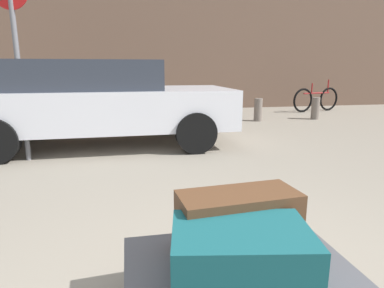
{
  "coord_description": "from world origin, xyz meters",
  "views": [
    {
      "loc": [
        -0.51,
        -1.38,
        1.29
      ],
      "look_at": [
        0.0,
        1.2,
        0.69
      ],
      "focal_mm": 30.92,
      "sensor_mm": 36.0,
      "label": 1
    }
  ],
  "objects_px": {
    "luggage_cart": "(239,280)",
    "parked_car": "(99,101)",
    "bollard_kerb_mid": "(315,108)",
    "no_parking_sign": "(16,48)",
    "suitcase_teal_stacked_top": "(241,256)",
    "bollard_kerb_near": "(258,110)",
    "duffel_bag_brown_front_right": "(238,220)",
    "bicycle_leaning": "(316,99)"
  },
  "relations": [
    {
      "from": "luggage_cart",
      "to": "parked_car",
      "type": "bearing_deg",
      "value": 102.42
    },
    {
      "from": "luggage_cart",
      "to": "bollard_kerb_mid",
      "type": "distance_m",
      "value": 7.71
    },
    {
      "from": "luggage_cart",
      "to": "no_parking_sign",
      "type": "bearing_deg",
      "value": 118.17
    },
    {
      "from": "luggage_cart",
      "to": "bollard_kerb_mid",
      "type": "relative_size",
      "value": 1.97
    },
    {
      "from": "suitcase_teal_stacked_top",
      "to": "bollard_kerb_near",
      "type": "bearing_deg",
      "value": 76.96
    },
    {
      "from": "duffel_bag_brown_front_right",
      "to": "bollard_kerb_near",
      "type": "relative_size",
      "value": 1.13
    },
    {
      "from": "bollard_kerb_near",
      "to": "bicycle_leaning",
      "type": "bearing_deg",
      "value": 30.44
    },
    {
      "from": "luggage_cart",
      "to": "duffel_bag_brown_front_right",
      "type": "distance_m",
      "value": 0.3
    },
    {
      "from": "duffel_bag_brown_front_right",
      "to": "bollard_kerb_mid",
      "type": "distance_m",
      "value": 7.53
    },
    {
      "from": "bicycle_leaning",
      "to": "bollard_kerb_mid",
      "type": "height_order",
      "value": "bicycle_leaning"
    },
    {
      "from": "bollard_kerb_near",
      "to": "bollard_kerb_mid",
      "type": "relative_size",
      "value": 1.0
    },
    {
      "from": "no_parking_sign",
      "to": "bollard_kerb_near",
      "type": "bearing_deg",
      "value": 30.96
    },
    {
      "from": "bicycle_leaning",
      "to": "bollard_kerb_mid",
      "type": "bearing_deg",
      "value": -121.76
    },
    {
      "from": "duffel_bag_brown_front_right",
      "to": "bicycle_leaning",
      "type": "bearing_deg",
      "value": 51.23
    },
    {
      "from": "duffel_bag_brown_front_right",
      "to": "bollard_kerb_mid",
      "type": "relative_size",
      "value": 1.13
    },
    {
      "from": "parked_car",
      "to": "bollard_kerb_mid",
      "type": "relative_size",
      "value": 7.62
    },
    {
      "from": "duffel_bag_brown_front_right",
      "to": "no_parking_sign",
      "type": "height_order",
      "value": "no_parking_sign"
    },
    {
      "from": "duffel_bag_brown_front_right",
      "to": "no_parking_sign",
      "type": "bearing_deg",
      "value": 115.17
    },
    {
      "from": "suitcase_teal_stacked_top",
      "to": "no_parking_sign",
      "type": "xyz_separation_m",
      "value": [
        -1.9,
        3.72,
        1.09
      ]
    },
    {
      "from": "parked_car",
      "to": "bollard_kerb_mid",
      "type": "distance_m",
      "value": 5.66
    },
    {
      "from": "luggage_cart",
      "to": "bollard_kerb_near",
      "type": "bearing_deg",
      "value": 66.98
    },
    {
      "from": "parked_car",
      "to": "bollard_kerb_mid",
      "type": "xyz_separation_m",
      "value": [
        5.26,
        2.03,
        -0.48
      ]
    },
    {
      "from": "no_parking_sign",
      "to": "bicycle_leaning",
      "type": "bearing_deg",
      "value": 30.78
    },
    {
      "from": "parked_car",
      "to": "bollard_kerb_near",
      "type": "distance_m",
      "value": 4.23
    },
    {
      "from": "suitcase_teal_stacked_top",
      "to": "duffel_bag_brown_front_right",
      "type": "bearing_deg",
      "value": 83.22
    },
    {
      "from": "suitcase_teal_stacked_top",
      "to": "duffel_bag_brown_front_right",
      "type": "xyz_separation_m",
      "value": [
        0.09,
        0.3,
        0.02
      ]
    },
    {
      "from": "duffel_bag_brown_front_right",
      "to": "bollard_kerb_mid",
      "type": "height_order",
      "value": "duffel_bag_brown_front_right"
    },
    {
      "from": "suitcase_teal_stacked_top",
      "to": "bollard_kerb_near",
      "type": "xyz_separation_m",
      "value": [
        2.76,
        6.52,
        -0.19
      ]
    },
    {
      "from": "bicycle_leaning",
      "to": "luggage_cart",
      "type": "bearing_deg",
      "value": -123.49
    },
    {
      "from": "bollard_kerb_mid",
      "to": "no_parking_sign",
      "type": "height_order",
      "value": "no_parking_sign"
    },
    {
      "from": "luggage_cart",
      "to": "suitcase_teal_stacked_top",
      "type": "xyz_separation_m",
      "value": [
        -0.04,
        -0.11,
        0.21
      ]
    },
    {
      "from": "luggage_cart",
      "to": "duffel_bag_brown_front_right",
      "type": "xyz_separation_m",
      "value": [
        0.05,
        0.18,
        0.23
      ]
    },
    {
      "from": "duffel_bag_brown_front_right",
      "to": "parked_car",
      "type": "distance_m",
      "value": 4.32
    },
    {
      "from": "luggage_cart",
      "to": "bollard_kerb_mid",
      "type": "height_order",
      "value": "bollard_kerb_mid"
    },
    {
      "from": "duffel_bag_brown_front_right",
      "to": "bollard_kerb_near",
      "type": "xyz_separation_m",
      "value": [
        2.67,
        6.22,
        -0.21
      ]
    },
    {
      "from": "bollard_kerb_near",
      "to": "bollard_kerb_mid",
      "type": "bearing_deg",
      "value": 0.0
    },
    {
      "from": "bicycle_leaning",
      "to": "bollard_kerb_mid",
      "type": "relative_size",
      "value": 3.05
    },
    {
      "from": "bollard_kerb_near",
      "to": "parked_car",
      "type": "bearing_deg",
      "value": -151.19
    },
    {
      "from": "parked_car",
      "to": "no_parking_sign",
      "type": "relative_size",
      "value": 1.7
    },
    {
      "from": "luggage_cart",
      "to": "bollard_kerb_near",
      "type": "xyz_separation_m",
      "value": [
        2.72,
        6.4,
        0.02
      ]
    },
    {
      "from": "luggage_cart",
      "to": "duffel_bag_brown_front_right",
      "type": "bearing_deg",
      "value": 74.22
    },
    {
      "from": "parked_car",
      "to": "luggage_cart",
      "type": "bearing_deg",
      "value": -77.58
    }
  ]
}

